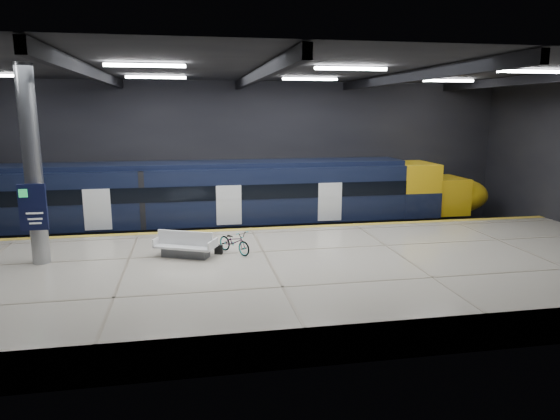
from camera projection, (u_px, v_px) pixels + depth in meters
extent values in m
plane|color=black|center=(260.00, 271.00, 20.41)|extent=(30.00, 30.00, 0.00)
cube|color=black|center=(239.00, 156.00, 27.34)|extent=(30.00, 0.10, 8.00)
cube|color=black|center=(306.00, 214.00, 11.91)|extent=(30.00, 0.10, 8.00)
cube|color=black|center=(258.00, 68.00, 18.84)|extent=(30.00, 16.00, 0.10)
cube|color=black|center=(92.00, 73.00, 17.83)|extent=(0.25, 16.00, 0.40)
cube|color=black|center=(258.00, 75.00, 18.89)|extent=(0.25, 16.00, 0.40)
cube|color=black|center=(407.00, 77.00, 19.95)|extent=(0.25, 16.00, 0.40)
cube|color=black|center=(540.00, 79.00, 21.02)|extent=(0.25, 16.00, 0.40)
cube|color=white|center=(145.00, 65.00, 16.23)|extent=(2.60, 0.18, 0.10)
cube|color=white|center=(351.00, 69.00, 17.47)|extent=(2.60, 0.18, 0.10)
cube|color=white|center=(529.00, 71.00, 18.71)|extent=(2.60, 0.18, 0.10)
cube|color=white|center=(156.00, 77.00, 22.02)|extent=(2.60, 0.18, 0.10)
cube|color=white|center=(310.00, 79.00, 23.26)|extent=(2.60, 0.18, 0.10)
cube|color=white|center=(448.00, 81.00, 24.50)|extent=(2.60, 0.18, 0.10)
cube|color=beige|center=(270.00, 278.00, 17.89)|extent=(30.00, 11.00, 1.10)
cube|color=gold|center=(251.00, 229.00, 22.85)|extent=(30.00, 0.40, 0.01)
cube|color=gray|center=(246.00, 240.00, 25.01)|extent=(30.00, 0.08, 0.16)
cube|color=gray|center=(243.00, 233.00, 26.39)|extent=(30.00, 0.08, 0.16)
cube|color=black|center=(167.00, 230.00, 24.92)|extent=(24.00, 2.58, 0.80)
cube|color=black|center=(166.00, 195.00, 24.57)|extent=(24.00, 2.80, 2.75)
cube|color=black|center=(164.00, 165.00, 24.28)|extent=(24.00, 2.30, 0.24)
cube|color=black|center=(164.00, 195.00, 23.16)|extent=(24.00, 0.04, 0.70)
cube|color=white|center=(229.00, 205.00, 23.80)|extent=(1.20, 0.05, 1.90)
cube|color=gold|center=(412.00, 188.00, 26.87)|extent=(2.00, 2.80, 2.75)
ellipsoid|color=gold|center=(456.00, 195.00, 27.42)|extent=(3.60, 2.52, 1.90)
cube|color=black|center=(418.00, 185.00, 26.89)|extent=(1.60, 2.38, 0.80)
cube|color=#595B60|center=(186.00, 253.00, 18.49)|extent=(1.80, 1.21, 0.32)
cube|color=white|center=(185.00, 246.00, 18.44)|extent=(2.35, 1.74, 0.09)
cube|color=white|center=(185.00, 238.00, 18.38)|extent=(2.00, 0.98, 0.54)
cube|color=white|center=(159.00, 241.00, 18.68)|extent=(0.44, 0.86, 0.32)
cube|color=white|center=(213.00, 245.00, 18.15)|extent=(0.44, 0.86, 0.32)
imported|color=#99999E|center=(234.00, 242.00, 18.92)|extent=(1.47, 1.72, 0.89)
cube|color=black|center=(219.00, 249.00, 18.87)|extent=(0.34, 0.25, 0.35)
cylinder|color=#9EA0A5|center=(33.00, 166.00, 17.14)|extent=(0.60, 0.60, 6.90)
cube|color=black|center=(33.00, 207.00, 17.00)|extent=(0.90, 0.12, 1.60)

